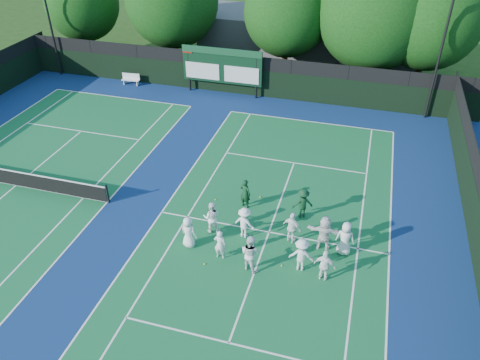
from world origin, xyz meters
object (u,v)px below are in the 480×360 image
(bench, at_px, (131,79))
(tennis_net, at_px, (14,178))
(coach_left, at_px, (245,193))
(scoreboard, at_px, (222,66))

(bench, bearing_deg, tennis_net, -88.20)
(bench, height_order, coach_left, coach_left)
(bench, bearing_deg, coach_left, -44.79)
(tennis_net, xyz_separation_m, coach_left, (12.38, 1.62, 0.32))
(scoreboard, bearing_deg, bench, -178.30)
(scoreboard, relative_size, tennis_net, 0.53)
(tennis_net, relative_size, coach_left, 6.99)
(scoreboard, distance_m, tennis_net, 16.26)
(bench, bearing_deg, scoreboard, 1.70)
(scoreboard, xyz_separation_m, bench, (-7.44, -0.22, -1.71))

